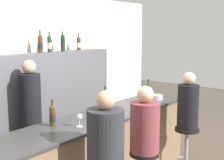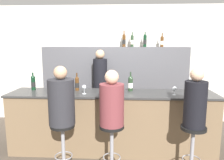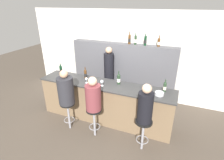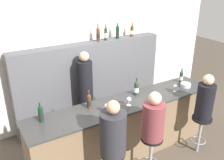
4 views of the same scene
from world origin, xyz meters
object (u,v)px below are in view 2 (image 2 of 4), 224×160
(wine_glass_1, at_px, (110,88))
(wine_bottle_counter_3, at_px, (195,85))
(wine_bottle_counter_2, at_px, (130,83))
(bar_stool_left, at_px, (63,135))
(wine_bottle_backbar_0, at_px, (124,40))
(bartender, at_px, (100,92))
(wine_bottle_backbar_2, at_px, (145,40))
(wine_bottle_counter_0, at_px, (33,83))
(wine_glass_0, at_px, (84,87))
(wine_glass_2, at_px, (174,89))
(guest_seated_middle, at_px, (112,102))
(wine_bottle_counter_1, at_px, (77,83))
(wine_bottle_backbar_1, at_px, (132,41))
(guest_seated_right, at_px, (195,102))
(metal_bowl, at_px, (194,92))
(wine_bottle_backbar_3, at_px, (162,41))
(guest_seated_left, at_px, (61,100))
(bar_stool_right, at_px, (193,138))
(bar_stool_middle, at_px, (112,136))

(wine_glass_1, bearing_deg, wine_bottle_counter_3, 10.17)
(wine_bottle_counter_2, height_order, bar_stool_left, wine_bottle_counter_2)
(wine_bottle_backbar_0, height_order, bar_stool_left, wine_bottle_backbar_0)
(bar_stool_left, relative_size, bartender, 0.42)
(wine_bottle_backbar_2, bearing_deg, wine_bottle_backbar_0, 180.00)
(wine_bottle_counter_0, xyz_separation_m, wine_bottle_backbar_0, (1.53, 1.15, 0.72))
(wine_bottle_counter_0, bearing_deg, wine_glass_0, -15.08)
(wine_glass_2, bearing_deg, bartender, 140.14)
(wine_glass_2, relative_size, guest_seated_middle, 0.18)
(wine_bottle_counter_2, height_order, wine_glass_2, wine_bottle_counter_2)
(wine_bottle_counter_1, height_order, bar_stool_left, wine_bottle_counter_1)
(wine_bottle_counter_3, xyz_separation_m, wine_bottle_backbar_1, (-1.00, 1.15, 0.72))
(wine_bottle_counter_3, bearing_deg, guest_seated_right, -107.28)
(wine_bottle_counter_0, xyz_separation_m, wine_glass_1, (1.33, -0.25, -0.02))
(wine_glass_1, bearing_deg, metal_bowl, 2.18)
(wine_bottle_counter_2, relative_size, guest_seated_right, 0.41)
(wine_bottle_counter_0, distance_m, wine_bottle_backbar_2, 2.40)
(wine_bottle_backbar_3, height_order, bartender, wine_bottle_backbar_3)
(wine_glass_2, bearing_deg, wine_bottle_backbar_3, 89.16)
(wine_bottle_counter_0, height_order, wine_glass_2, wine_bottle_counter_0)
(wine_bottle_backbar_1, height_order, guest_seated_middle, wine_bottle_backbar_1)
(wine_glass_0, bearing_deg, metal_bowl, 1.66)
(guest_seated_left, bearing_deg, wine_bottle_backbar_3, 50.06)
(metal_bowl, height_order, bar_stool_right, metal_bowl)
(wine_bottle_backbar_3, xyz_separation_m, bar_stool_right, (0.12, -1.94, -1.28))
(wine_bottle_counter_1, bearing_deg, bar_stool_middle, -51.51)
(wine_glass_1, relative_size, guest_seated_middle, 0.20)
(bar_stool_left, bearing_deg, wine_bottle_counter_3, 21.62)
(wine_glass_2, bearing_deg, bar_stool_right, -75.20)
(wine_bottle_counter_3, distance_m, bar_stool_middle, 1.64)
(wine_bottle_counter_2, xyz_separation_m, metal_bowl, (0.98, -0.20, -0.09))
(wine_bottle_counter_0, height_order, wine_bottle_backbar_2, wine_bottle_backbar_2)
(guest_seated_right, bearing_deg, wine_bottle_counter_2, 135.68)
(wine_bottle_backbar_1, relative_size, wine_glass_1, 2.11)
(metal_bowl, distance_m, bar_stool_left, 2.07)
(wine_bottle_backbar_0, distance_m, bar_stool_right, 2.51)
(guest_seated_right, bearing_deg, wine_glass_1, 154.33)
(metal_bowl, xyz_separation_m, bar_stool_left, (-1.92, -0.59, -0.49))
(metal_bowl, relative_size, guest_seated_left, 0.24)
(wine_glass_0, bearing_deg, wine_bottle_backbar_3, 44.60)
(metal_bowl, bearing_deg, wine_glass_0, -178.34)
(wine_bottle_backbar_0, bearing_deg, wine_bottle_counter_1, -124.20)
(wine_bottle_counter_0, height_order, wine_bottle_backbar_0, wine_bottle_backbar_0)
(wine_bottle_counter_2, bearing_deg, wine_bottle_backbar_0, 95.68)
(wine_bottle_counter_2, bearing_deg, wine_bottle_backbar_1, 87.12)
(wine_bottle_counter_1, relative_size, wine_bottle_backbar_3, 1.01)
(wine_glass_0, xyz_separation_m, bar_stool_left, (-0.21, -0.54, -0.56))
(wine_glass_0, height_order, bar_stool_right, wine_glass_0)
(wine_glass_2, bearing_deg, wine_bottle_backbar_2, 103.54)
(bar_stool_left, distance_m, guest_seated_right, 1.82)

